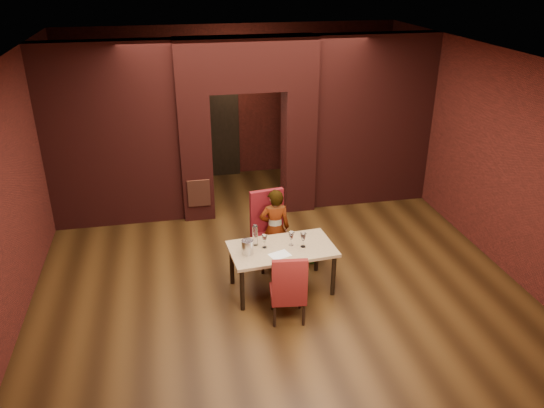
{
  "coord_description": "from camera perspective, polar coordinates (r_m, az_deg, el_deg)",
  "views": [
    {
      "loc": [
        -1.41,
        -7.09,
        4.37
      ],
      "look_at": [
        0.04,
        0.0,
        1.02
      ],
      "focal_mm": 35.0,
      "sensor_mm": 36.0,
      "label": 1
    }
  ],
  "objects": [
    {
      "name": "pillar_left",
      "position": [
        9.66,
        -8.21,
        5.11
      ],
      "size": [
        0.55,
        0.55,
        2.3
      ],
      "primitive_type": "cube",
      "color": "maroon",
      "rests_on": "ground"
    },
    {
      "name": "tasting_sheet",
      "position": [
        7.29,
        0.84,
        -5.5
      ],
      "size": [
        0.32,
        0.28,
        0.0
      ],
      "primitive_type": "cube",
      "rotation": [
        0.0,
        0.0,
        0.32
      ],
      "color": "white",
      "rests_on": "dining_table"
    },
    {
      "name": "wing_wall_right",
      "position": [
        10.23,
        10.67,
        8.71
      ],
      "size": [
        2.28,
        0.35,
        3.2
      ],
      "primitive_type": "cube",
      "color": "maroon",
      "rests_on": "ground"
    },
    {
      "name": "wall_left",
      "position": [
        7.9,
        -26.07,
        1.67
      ],
      "size": [
        0.04,
        8.0,
        3.2
      ],
      "primitive_type": "cube",
      "color": "maroon",
      "rests_on": "ground"
    },
    {
      "name": "water_bottle",
      "position": [
        7.47,
        -1.82,
        -3.34
      ],
      "size": [
        0.07,
        0.07,
        0.32
      ],
      "primitive_type": "cylinder",
      "color": "silver",
      "rests_on": "dining_table"
    },
    {
      "name": "wine_bucket",
      "position": [
        7.28,
        -2.67,
        -4.65
      ],
      "size": [
        0.17,
        0.17,
        0.2
      ],
      "primitive_type": "cylinder",
      "color": "silver",
      "rests_on": "dining_table"
    },
    {
      "name": "dining_table",
      "position": [
        7.65,
        1.06,
        -6.94
      ],
      "size": [
        1.52,
        0.93,
        0.69
      ],
      "primitive_type": "cube",
      "rotation": [
        0.0,
        0.0,
        0.07
      ],
      "color": "tan",
      "rests_on": "ground"
    },
    {
      "name": "wine_glass_c",
      "position": [
        7.45,
        3.37,
        -3.88
      ],
      "size": [
        0.09,
        0.09,
        0.22
      ],
      "primitive_type": null,
      "color": "silver",
      "rests_on": "dining_table"
    },
    {
      "name": "person_seated",
      "position": [
        8.08,
        0.3,
        -2.65
      ],
      "size": [
        0.48,
        0.33,
        1.28
      ],
      "primitive_type": "imported",
      "rotation": [
        0.0,
        0.0,
        3.09
      ],
      "color": "silver",
      "rests_on": "ground"
    },
    {
      "name": "vent_panel",
      "position": [
        9.6,
        -7.86,
        1.16
      ],
      "size": [
        0.4,
        0.03,
        0.5
      ],
      "primitive_type": "cube",
      "color": "#A34B2F",
      "rests_on": "ground"
    },
    {
      "name": "wine_glass_b",
      "position": [
        7.49,
        2.09,
        -3.74
      ],
      "size": [
        0.08,
        0.08,
        0.21
      ],
      "primitive_type": null,
      "color": "white",
      "rests_on": "dining_table"
    },
    {
      "name": "pillar_right",
      "position": [
        9.93,
        2.83,
        5.9
      ],
      "size": [
        0.55,
        0.55,
        2.3
      ],
      "primitive_type": "cube",
      "color": "maroon",
      "rests_on": "ground"
    },
    {
      "name": "wall_right",
      "position": [
        9.06,
        22.05,
        5.2
      ],
      "size": [
        0.04,
        8.0,
        3.2
      ],
      "primitive_type": "cube",
      "color": "maroon",
      "rests_on": "ground"
    },
    {
      "name": "chair_far",
      "position": [
        8.13,
        -0.04,
        -2.89
      ],
      "size": [
        0.6,
        0.6,
        1.17
      ],
      "primitive_type": "cube",
      "rotation": [
        0.0,
        0.0,
        0.15
      ],
      "color": "maroon",
      "rests_on": "ground"
    },
    {
      "name": "chair_near",
      "position": [
        7.0,
        1.72,
        -8.77
      ],
      "size": [
        0.5,
        0.5,
        1.0
      ],
      "primitive_type": "cube",
      "rotation": [
        0.0,
        0.0,
        3.02
      ],
      "color": "maroon",
      "rests_on": "ground"
    },
    {
      "name": "ceiling",
      "position": [
        7.33,
        -0.33,
        15.66
      ],
      "size": [
        7.0,
        8.0,
        0.04
      ],
      "primitive_type": "cube",
      "color": "silver",
      "rests_on": "ground"
    },
    {
      "name": "wall_front",
      "position": [
        4.39,
        10.37,
        -14.81
      ],
      "size": [
        7.0,
        0.04,
        3.2
      ],
      "primitive_type": "cube",
      "color": "maroon",
      "rests_on": "ground"
    },
    {
      "name": "potted_plant",
      "position": [
        8.4,
        4.29,
        -4.83
      ],
      "size": [
        0.51,
        0.5,
        0.44
      ],
      "primitive_type": "imported",
      "rotation": [
        0.0,
        0.0,
        0.54
      ],
      "color": "#295A1B",
      "rests_on": "ground"
    },
    {
      "name": "lintel",
      "position": [
        9.34,
        -2.81,
        14.83
      ],
      "size": [
        2.45,
        0.55,
        0.9
      ],
      "primitive_type": "cube",
      "color": "maroon",
      "rests_on": "ground"
    },
    {
      "name": "rear_door_frame",
      "position": [
        11.53,
        -6.11,
        7.97
      ],
      "size": [
        1.02,
        0.04,
        2.22
      ],
      "primitive_type": "cube",
      "color": "black",
      "rests_on": "ground"
    },
    {
      "name": "wine_glass_a",
      "position": [
        7.42,
        -0.81,
        -4.04
      ],
      "size": [
        0.08,
        0.08,
        0.2
      ],
      "primitive_type": null,
      "color": "white",
      "rests_on": "dining_table"
    },
    {
      "name": "wing_wall_left",
      "position": [
        9.55,
        -16.9,
        6.91
      ],
      "size": [
        2.28,
        0.35,
        3.2
      ],
      "primitive_type": "cube",
      "color": "maroon",
      "rests_on": "ground"
    },
    {
      "name": "floor",
      "position": [
        8.45,
        -0.28,
        -6.29
      ],
      "size": [
        8.0,
        8.0,
        0.0
      ],
      "primitive_type": "plane",
      "color": "#432910",
      "rests_on": "ground"
    },
    {
      "name": "wall_back",
      "position": [
        11.52,
        -4.28,
        10.87
      ],
      "size": [
        7.0,
        0.04,
        3.2
      ],
      "primitive_type": "cube",
      "color": "maroon",
      "rests_on": "ground"
    },
    {
      "name": "rear_door",
      "position": [
        11.57,
        -6.13,
        8.02
      ],
      "size": [
        0.9,
        0.08,
        2.1
      ],
      "primitive_type": "cube",
      "color": "black",
      "rests_on": "ground"
    }
  ]
}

